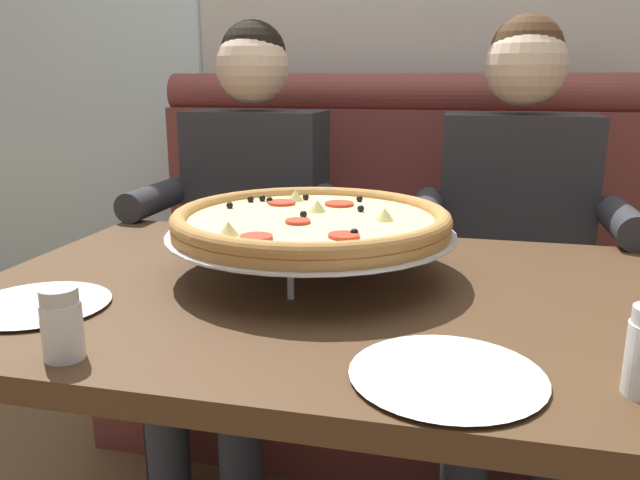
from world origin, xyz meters
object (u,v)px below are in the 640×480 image
object	(u,v)px
diner_left	(246,221)
plate_near_left	(447,371)
plate_near_right	(37,301)
dining_table	(322,334)
diner_right	(515,236)
shaker_oregano	(62,329)
booth_bench	(384,302)
pizza	(311,222)

from	to	relation	value
diner_left	plate_near_left	world-z (taller)	diner_left
plate_near_right	diner_left	bearing A→B (deg)	85.93
dining_table	diner_right	distance (m)	0.74
dining_table	diner_left	bearing A→B (deg)	120.59
shaker_oregano	plate_near_left	bearing A→B (deg)	6.72
booth_bench	plate_near_right	size ratio (longest dim) A/B	7.10
booth_bench	pizza	distance (m)	0.94
diner_left	pizza	xyz separation A→B (m)	(0.34, -0.56, 0.14)
diner_left	pizza	bearing A→B (deg)	-58.99
booth_bench	shaker_oregano	xyz separation A→B (m)	(-0.27, -1.27, 0.39)
diner_left	shaker_oregano	bearing A→B (deg)	-84.02
shaker_oregano	plate_near_right	size ratio (longest dim) A/B	0.42
diner_left	dining_table	bearing A→B (deg)	-59.41
booth_bench	diner_left	distance (m)	0.56
booth_bench	plate_near_right	xyz separation A→B (m)	(-0.43, -1.10, 0.36)
booth_bench	dining_table	size ratio (longest dim) A/B	1.32
diner_right	shaker_oregano	xyz separation A→B (m)	(-0.65, -1.00, 0.08)
diner_right	plate_near_right	world-z (taller)	diner_right
diner_left	plate_near_left	distance (m)	1.12
diner_left	diner_right	xyz separation A→B (m)	(0.75, 0.00, 0.00)
diner_left	pizza	distance (m)	0.67
dining_table	plate_near_right	world-z (taller)	plate_near_right
plate_near_left	diner_right	bearing A→B (deg)	81.46
booth_bench	dining_table	world-z (taller)	booth_bench
booth_bench	plate_near_left	bearing A→B (deg)	-79.04
diner_left	plate_near_right	xyz separation A→B (m)	(-0.06, -0.84, 0.05)
diner_right	plate_near_right	distance (m)	1.17
booth_bench	pizza	size ratio (longest dim) A/B	3.05
plate_near_left	plate_near_right	bearing A→B (deg)	171.28
booth_bench	plate_near_left	world-z (taller)	booth_bench
plate_near_left	shaker_oregano	bearing A→B (deg)	-173.28
pizza	dining_table	bearing A→B (deg)	-62.67
pizza	shaker_oregano	distance (m)	0.50
dining_table	diner_right	size ratio (longest dim) A/B	0.99
dining_table	pizza	xyz separation A→B (m)	(-0.04, 0.08, 0.19)
shaker_oregano	pizza	bearing A→B (deg)	62.32
booth_bench	shaker_oregano	bearing A→B (deg)	-102.04
pizza	plate_near_right	size ratio (longest dim) A/B	2.33
diner_left	plate_near_left	size ratio (longest dim) A/B	5.13
plate_near_right	booth_bench	bearing A→B (deg)	68.52
shaker_oregano	dining_table	bearing A→B (deg)	53.56
pizza	shaker_oregano	size ratio (longest dim) A/B	5.51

